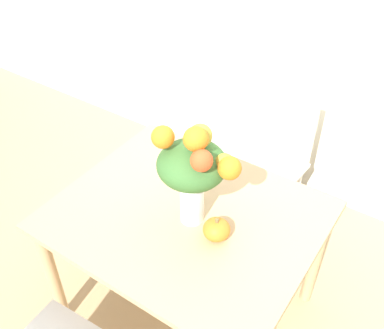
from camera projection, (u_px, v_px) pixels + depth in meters
The scene contains 5 objects.
ground_plane at pixel (187, 306), 2.46m from camera, with size 12.00×12.00×0.00m, color tan.
dining_table at pixel (186, 229), 2.06m from camera, with size 1.14×0.95×0.72m.
flower_vase at pixel (194, 167), 1.78m from camera, with size 0.35×0.29×0.51m.
pumpkin at pixel (217, 229), 1.86m from camera, with size 0.12×0.12×0.11m.
dining_chair_near_window at pixel (269, 159), 2.70m from camera, with size 0.45×0.45×0.91m.
Camera 1 is at (0.81, -1.16, 2.16)m, focal length 42.00 mm.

